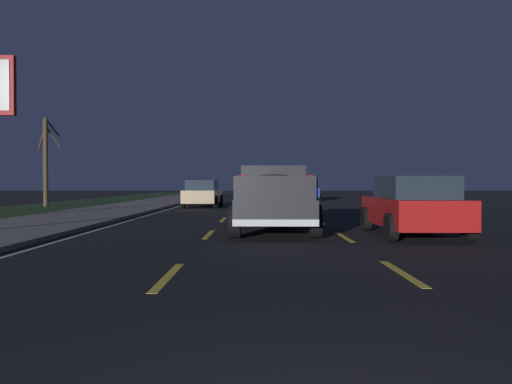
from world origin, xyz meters
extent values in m
plane|color=black|center=(27.00, 0.00, 0.00)|extent=(144.00, 144.00, 0.00)
cube|color=slate|center=(27.00, 7.45, 0.06)|extent=(108.00, 4.00, 0.12)
cube|color=#1E3819|center=(27.00, 12.45, 0.00)|extent=(108.00, 6.00, 0.01)
cube|color=yellow|center=(5.86, -1.75, 0.00)|extent=(2.40, 0.14, 0.01)
cube|color=yellow|center=(11.27, -1.75, 0.00)|extent=(2.40, 0.14, 0.01)
cube|color=yellow|center=(16.52, -1.75, 0.00)|extent=(2.40, 0.14, 0.01)
cube|color=yellow|center=(21.68, -1.75, 0.00)|extent=(2.40, 0.14, 0.01)
cube|color=yellow|center=(26.96, -1.75, 0.00)|extent=(2.40, 0.14, 0.01)
cube|color=yellow|center=(33.27, -1.75, 0.00)|extent=(2.40, 0.14, 0.01)
cube|color=yellow|center=(39.64, -1.75, 0.00)|extent=(2.40, 0.14, 0.01)
cube|color=yellow|center=(44.91, -1.75, 0.00)|extent=(2.40, 0.14, 0.01)
cube|color=yellow|center=(51.02, -1.75, 0.00)|extent=(2.40, 0.14, 0.01)
cube|color=yellow|center=(56.36, -1.75, 0.00)|extent=(2.40, 0.14, 0.01)
cube|color=yellow|center=(62.97, -1.75, 0.00)|extent=(2.40, 0.14, 0.01)
cube|color=yellow|center=(69.35, -1.75, 0.00)|extent=(2.40, 0.14, 0.01)
cube|color=yellow|center=(75.99, -1.75, 0.00)|extent=(2.40, 0.14, 0.01)
cube|color=yellow|center=(5.53, 1.75, 0.00)|extent=(2.40, 0.14, 0.01)
cube|color=yellow|center=(11.95, 1.75, 0.00)|extent=(2.40, 0.14, 0.01)
cube|color=yellow|center=(17.80, 1.75, 0.00)|extent=(2.40, 0.14, 0.01)
cube|color=yellow|center=(23.00, 1.75, 0.00)|extent=(2.40, 0.14, 0.01)
cube|color=yellow|center=(28.38, 1.75, 0.00)|extent=(2.40, 0.14, 0.01)
cube|color=yellow|center=(34.28, 1.75, 0.00)|extent=(2.40, 0.14, 0.01)
cube|color=yellow|center=(40.84, 1.75, 0.00)|extent=(2.40, 0.14, 0.01)
cube|color=yellow|center=(46.28, 1.75, 0.00)|extent=(2.40, 0.14, 0.01)
cube|color=yellow|center=(52.93, 1.75, 0.00)|extent=(2.40, 0.14, 0.01)
cube|color=yellow|center=(58.83, 1.75, 0.00)|extent=(2.40, 0.14, 0.01)
cube|color=yellow|center=(64.73, 1.75, 0.00)|extent=(2.40, 0.14, 0.01)
cube|color=yellow|center=(69.92, 1.75, 0.00)|extent=(2.40, 0.14, 0.01)
cube|color=yellow|center=(75.64, 1.75, 0.00)|extent=(2.40, 0.14, 0.01)
cube|color=silver|center=(27.00, 5.15, 0.00)|extent=(108.00, 0.14, 0.01)
cube|color=#232328|center=(12.76, 0.00, 0.67)|extent=(5.42, 2.06, 0.60)
cube|color=#232328|center=(13.95, -0.01, 1.42)|extent=(2.18, 1.86, 0.90)
cube|color=#1E2833|center=(12.90, 0.00, 1.47)|extent=(0.06, 1.44, 0.50)
cube|color=#232328|center=(11.69, 0.95, 1.25)|extent=(3.02, 0.11, 0.56)
cube|color=#232328|center=(11.67, -0.93, 1.25)|extent=(3.02, 0.11, 0.56)
cube|color=#232328|center=(10.10, 0.03, 1.25)|extent=(0.10, 1.88, 0.56)
cube|color=silver|center=(10.10, 0.03, 0.45)|extent=(0.14, 2.00, 0.16)
cube|color=red|center=(10.12, 0.83, 1.45)|extent=(0.06, 0.14, 0.20)
cube|color=red|center=(10.10, -0.77, 1.45)|extent=(0.06, 0.14, 0.20)
ellipsoid|color=#4C422D|center=(11.68, 0.01, 1.29)|extent=(2.61, 1.55, 0.64)
sphere|color=silver|center=(12.18, 0.37, 1.15)|extent=(0.40, 0.40, 0.40)
sphere|color=beige|center=(11.07, -0.28, 1.13)|extent=(0.34, 0.34, 0.34)
cylinder|color=black|center=(14.55, 0.98, 0.42)|extent=(0.84, 0.28, 0.84)
cylinder|color=black|center=(14.53, -1.02, 0.42)|extent=(0.84, 0.28, 0.84)
cylinder|color=black|center=(10.99, 1.02, 0.42)|extent=(0.84, 0.28, 0.84)
cylinder|color=black|center=(10.96, -0.98, 0.42)|extent=(0.84, 0.28, 0.84)
cube|color=#9E845B|center=(28.26, 3.61, 0.63)|extent=(4.45, 1.92, 0.70)
cube|color=#1E2833|center=(28.01, 3.61, 1.26)|extent=(2.51, 1.65, 0.56)
cylinder|color=black|center=(29.78, 4.47, 0.34)|extent=(0.68, 0.22, 0.68)
cylinder|color=black|center=(29.73, 2.67, 0.34)|extent=(0.68, 0.22, 0.68)
cylinder|color=black|center=(26.79, 4.55, 0.34)|extent=(0.68, 0.22, 0.68)
cylinder|color=black|center=(26.74, 2.75, 0.34)|extent=(0.68, 0.22, 0.68)
cube|color=red|center=(26.11, 3.67, 0.68)|extent=(0.12, 1.51, 0.10)
cube|color=maroon|center=(11.64, -3.57, 0.63)|extent=(4.42, 1.84, 0.70)
cube|color=#1E2833|center=(11.39, -3.56, 1.26)|extent=(2.48, 1.61, 0.56)
cylinder|color=black|center=(13.14, -2.68, 0.34)|extent=(0.68, 0.22, 0.68)
cylinder|color=black|center=(13.12, -4.48, 0.34)|extent=(0.68, 0.22, 0.68)
cylinder|color=black|center=(10.15, -2.65, 0.34)|extent=(0.68, 0.22, 0.68)
cylinder|color=black|center=(10.13, -4.45, 0.34)|extent=(0.68, 0.22, 0.68)
cube|color=red|center=(9.49, -3.55, 0.68)|extent=(0.09, 1.51, 0.10)
cube|color=silver|center=(38.52, -0.24, 0.63)|extent=(4.44, 1.89, 0.70)
cube|color=#1E2833|center=(38.27, -0.24, 1.26)|extent=(2.50, 1.64, 0.56)
cylinder|color=black|center=(40.00, 0.69, 0.34)|extent=(0.68, 0.22, 0.68)
cylinder|color=black|center=(40.03, -1.11, 0.34)|extent=(0.68, 0.22, 0.68)
cylinder|color=black|center=(37.00, 0.63, 0.34)|extent=(0.68, 0.22, 0.68)
cylinder|color=black|center=(37.04, -1.17, 0.34)|extent=(0.68, 0.22, 0.68)
cube|color=red|center=(36.37, -0.28, 0.68)|extent=(0.11, 1.51, 0.10)
cube|color=navy|center=(40.91, -3.42, 0.63)|extent=(4.40, 1.81, 0.70)
cube|color=#1E2833|center=(40.66, -3.42, 1.26)|extent=(2.47, 1.59, 0.56)
cylinder|color=black|center=(42.40, -2.52, 0.34)|extent=(0.68, 0.22, 0.68)
cylinder|color=black|center=(42.41, -4.32, 0.34)|extent=(0.68, 0.22, 0.68)
cylinder|color=black|center=(39.41, -2.53, 0.34)|extent=(0.68, 0.22, 0.68)
cylinder|color=black|center=(39.42, -4.33, 0.34)|extent=(0.68, 0.22, 0.68)
cube|color=red|center=(38.76, -3.43, 0.68)|extent=(0.08, 1.51, 0.10)
cylinder|color=#423323|center=(29.18, 12.99, 2.59)|extent=(0.28, 0.28, 5.18)
cylinder|color=#423323|center=(29.53, 13.32, 4.16)|extent=(0.78, 0.77, 1.52)
cylinder|color=#423323|center=(29.82, 12.84, 4.75)|extent=(1.34, 0.45, 1.06)
cylinder|color=#423323|center=(29.51, 12.68, 4.19)|extent=(0.72, 0.73, 1.30)
camera|label=1|loc=(-2.21, 0.44, 1.36)|focal=37.39mm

